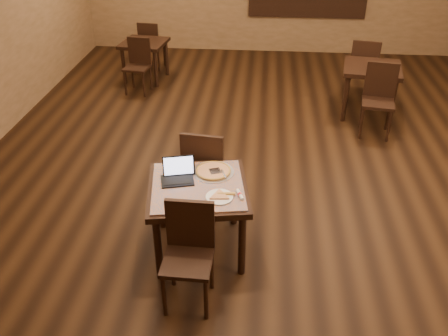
# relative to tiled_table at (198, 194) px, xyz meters

# --- Properties ---
(ground) EXTENTS (10.00, 10.00, 0.00)m
(ground) POSITION_rel_tiled_table_xyz_m (0.87, 1.34, -0.66)
(ground) COLOR black
(ground) RESTS_ON ground
(tiled_table) EXTENTS (1.06, 1.06, 0.76)m
(tiled_table) POSITION_rel_tiled_table_xyz_m (0.00, 0.00, 0.00)
(tiled_table) COLOR black
(tiled_table) RESTS_ON ground
(chair_main_near) EXTENTS (0.42, 0.42, 0.96)m
(chair_main_near) POSITION_rel_tiled_table_xyz_m (0.00, -0.62, -0.12)
(chair_main_near) COLOR black
(chair_main_near) RESTS_ON ground
(chair_main_far) EXTENTS (0.49, 0.49, 1.02)m
(chair_main_far) POSITION_rel_tiled_table_xyz_m (-0.01, 0.61, -0.08)
(chair_main_far) COLOR black
(chair_main_far) RESTS_ON ground
(laptop) EXTENTS (0.35, 0.31, 0.21)m
(laptop) POSITION_rel_tiled_table_xyz_m (-0.20, 0.10, 0.16)
(laptop) COLOR black
(laptop) RESTS_ON tiled_table
(plate) EXTENTS (0.25, 0.25, 0.01)m
(plate) POSITION_rel_tiled_table_xyz_m (0.22, -0.18, 0.11)
(plate) COLOR white
(plate) RESTS_ON tiled_table
(pizza_slice) EXTENTS (0.22, 0.22, 0.02)m
(pizza_slice) POSITION_rel_tiled_table_xyz_m (0.22, -0.18, 0.13)
(pizza_slice) COLOR beige
(pizza_slice) RESTS_ON plate
(pizza_pan) EXTENTS (0.40, 0.40, 0.01)m
(pizza_pan) POSITION_rel_tiled_table_xyz_m (0.12, 0.24, 0.11)
(pizza_pan) COLOR silver
(pizza_pan) RESTS_ON tiled_table
(pizza_whole) EXTENTS (0.34, 0.34, 0.02)m
(pizza_whole) POSITION_rel_tiled_table_xyz_m (0.12, 0.24, 0.12)
(pizza_whole) COLOR beige
(pizza_whole) RESTS_ON pizza_pan
(spatula) EXTENTS (0.19, 0.27, 0.01)m
(spatula) POSITION_rel_tiled_table_xyz_m (0.14, 0.22, 0.13)
(spatula) COLOR silver
(spatula) RESTS_ON pizza_whole
(napkin_roll) EXTENTS (0.08, 0.15, 0.04)m
(napkin_roll) POSITION_rel_tiled_table_xyz_m (0.40, -0.14, 0.12)
(napkin_roll) COLOR white
(napkin_roll) RESTS_ON tiled_table
(other_table_a) EXTENTS (0.96, 0.96, 0.78)m
(other_table_a) POSITION_rel_tiled_table_xyz_m (2.18, 3.34, -0.01)
(other_table_a) COLOR black
(other_table_a) RESTS_ON ground
(other_table_a_chair_near) EXTENTS (0.50, 0.50, 1.01)m
(other_table_a_chair_near) POSITION_rel_tiled_table_xyz_m (2.19, 2.75, -0.09)
(other_table_a_chair_near) COLOR black
(other_table_a_chair_near) RESTS_ON ground
(other_table_a_chair_far) EXTENTS (0.50, 0.50, 1.01)m
(other_table_a_chair_far) POSITION_rel_tiled_table_xyz_m (2.17, 3.93, -0.09)
(other_table_a_chair_far) COLOR black
(other_table_a_chair_far) RESTS_ON ground
(other_table_b) EXTENTS (0.84, 0.84, 0.70)m
(other_table_b) POSITION_rel_tiled_table_xyz_m (-1.57, 4.50, -0.08)
(other_table_b) COLOR black
(other_table_b) RESTS_ON ground
(other_table_b_chair_near) EXTENTS (0.44, 0.44, 0.90)m
(other_table_b_chair_near) POSITION_rel_tiled_table_xyz_m (-1.56, 3.97, -0.15)
(other_table_b_chair_near) COLOR black
(other_table_b_chair_near) RESTS_ON ground
(other_table_b_chair_far) EXTENTS (0.44, 0.44, 0.90)m
(other_table_b_chair_far) POSITION_rel_tiled_table_xyz_m (-1.58, 5.03, -0.15)
(other_table_b_chair_far) COLOR black
(other_table_b_chair_far) RESTS_ON ground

